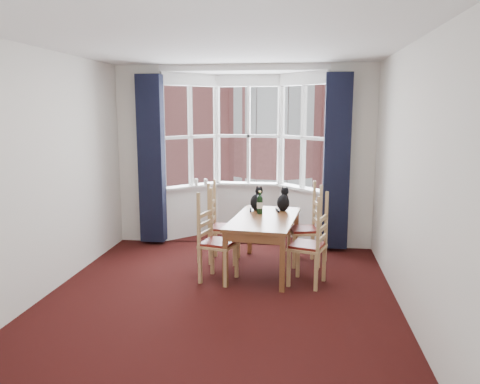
% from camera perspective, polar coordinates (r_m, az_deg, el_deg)
% --- Properties ---
extents(floor, '(4.50, 4.50, 0.00)m').
position_cam_1_polar(floor, '(5.47, -2.56, -12.81)').
color(floor, black).
rests_on(floor, ground).
extents(ceiling, '(4.50, 4.50, 0.00)m').
position_cam_1_polar(ceiling, '(5.09, -2.82, 17.68)').
color(ceiling, white).
rests_on(ceiling, floor).
extents(wall_left, '(0.00, 4.50, 4.50)m').
position_cam_1_polar(wall_left, '(5.78, -22.61, 2.08)').
color(wall_left, silver).
rests_on(wall_left, floor).
extents(wall_right, '(0.00, 4.50, 4.50)m').
position_cam_1_polar(wall_right, '(5.14, 19.86, 1.35)').
color(wall_right, silver).
rests_on(wall_right, floor).
extents(wall_near, '(4.00, 0.00, 4.00)m').
position_cam_1_polar(wall_near, '(2.94, -10.33, -4.33)').
color(wall_near, silver).
rests_on(wall_near, floor).
extents(wall_back_pier_left, '(0.70, 0.12, 2.80)m').
position_cam_1_polar(wall_back_pier_left, '(7.68, -11.96, 4.41)').
color(wall_back_pier_left, silver).
rests_on(wall_back_pier_left, floor).
extents(wall_back_pier_right, '(0.70, 0.12, 2.80)m').
position_cam_1_polar(wall_back_pier_right, '(7.29, 13.41, 4.07)').
color(wall_back_pier_right, silver).
rests_on(wall_back_pier_right, floor).
extents(bay_window, '(2.76, 0.94, 2.80)m').
position_cam_1_polar(bay_window, '(7.80, 0.84, 4.71)').
color(bay_window, white).
rests_on(bay_window, floor).
extents(curtain_left, '(0.38, 0.22, 2.60)m').
position_cam_1_polar(curtain_left, '(7.44, -10.73, 3.89)').
color(curtain_left, black).
rests_on(curtain_left, floor).
extents(curtain_right, '(0.38, 0.22, 2.60)m').
position_cam_1_polar(curtain_right, '(7.10, 11.69, 3.57)').
color(curtain_right, black).
rests_on(curtain_right, floor).
extents(dining_table, '(0.94, 1.55, 0.73)m').
position_cam_1_polar(dining_table, '(6.17, 2.99, -3.87)').
color(dining_table, brown).
rests_on(dining_table, floor).
extents(chair_left_near, '(0.49, 0.50, 0.92)m').
position_cam_1_polar(chair_left_near, '(5.89, -3.46, -6.26)').
color(chair_left_near, tan).
rests_on(chair_left_near, floor).
extents(chair_left_far, '(0.41, 0.43, 0.92)m').
position_cam_1_polar(chair_left_far, '(6.60, -2.67, -4.47)').
color(chair_left_far, tan).
rests_on(chair_left_far, floor).
extents(chair_right_near, '(0.51, 0.52, 0.92)m').
position_cam_1_polar(chair_right_near, '(5.77, 9.06, -6.73)').
color(chair_right_near, tan).
rests_on(chair_right_near, floor).
extents(chair_right_far, '(0.48, 0.50, 0.92)m').
position_cam_1_polar(chair_right_far, '(6.55, 8.56, -4.67)').
color(chair_right_far, tan).
rests_on(chair_right_far, floor).
extents(cat_left, '(0.24, 0.29, 0.34)m').
position_cam_1_polar(cat_left, '(6.58, 2.08, -1.08)').
color(cat_left, black).
rests_on(cat_left, dining_table).
extents(cat_right, '(0.22, 0.28, 0.34)m').
position_cam_1_polar(cat_right, '(6.57, 5.31, -1.14)').
color(cat_right, black).
rests_on(cat_right, dining_table).
extents(wine_bottle, '(0.08, 0.08, 0.31)m').
position_cam_1_polar(wine_bottle, '(6.35, 2.43, -1.44)').
color(wine_bottle, black).
rests_on(wine_bottle, dining_table).
extents(candle_tall, '(0.06, 0.06, 0.11)m').
position_cam_1_polar(candle_tall, '(7.85, -5.37, 1.21)').
color(candle_tall, white).
rests_on(candle_tall, bay_window).
extents(candle_short, '(0.06, 0.06, 0.11)m').
position_cam_1_polar(candle_short, '(7.84, -4.21, 1.21)').
color(candle_short, white).
rests_on(candle_short, bay_window).
extents(street, '(80.00, 80.00, 0.00)m').
position_cam_1_polar(street, '(38.10, 5.86, -2.34)').
color(street, '#333335').
rests_on(street, ground).
extents(tenement_building, '(18.40, 7.80, 15.20)m').
position_cam_1_polar(tenement_building, '(19.00, 4.74, 8.41)').
color(tenement_building, '#A85B57').
rests_on(tenement_building, street).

